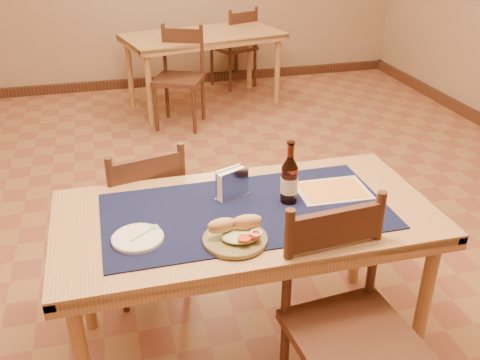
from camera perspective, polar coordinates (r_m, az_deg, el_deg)
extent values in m
cube|color=#90643F|center=(3.33, -3.10, -7.78)|extent=(6.00, 7.00, 0.02)
cylinder|color=#A67F4E|center=(2.53, 19.01, -12.38)|extent=(0.06, 0.06, 0.71)
cylinder|color=#A67F4E|center=(2.70, -16.41, -9.09)|extent=(0.06, 0.06, 0.71)
cylinder|color=#A67F4E|center=(2.96, 12.52, -4.96)|extent=(0.06, 0.06, 0.71)
cube|color=#A67F4E|center=(2.28, 0.64, -3.81)|extent=(1.60, 0.80, 0.04)
cube|color=#0F1439|center=(2.26, 0.65, -3.31)|extent=(1.20, 0.60, 0.01)
cube|color=#462619|center=(6.44, -9.68, 10.28)|extent=(6.00, 0.06, 0.10)
cylinder|color=#A67F4E|center=(5.14, -9.65, 9.45)|extent=(0.06, 0.06, 0.71)
cylinder|color=#A67F4E|center=(5.69, 3.99, 11.53)|extent=(0.06, 0.06, 0.71)
cylinder|color=#A67F4E|center=(5.71, -11.67, 11.08)|extent=(0.06, 0.06, 0.71)
cylinder|color=#A67F4E|center=(6.21, 1.01, 12.94)|extent=(0.06, 0.06, 0.71)
cube|color=#A67F4E|center=(5.56, -3.98, 15.13)|extent=(1.68, 1.09, 0.04)
cylinder|color=#462619|center=(3.19, -8.27, -4.91)|extent=(0.04, 0.04, 0.44)
cylinder|color=#462619|center=(3.11, -14.38, -6.45)|extent=(0.04, 0.04, 0.44)
cylinder|color=#462619|center=(2.91, -5.77, -8.22)|extent=(0.04, 0.04, 0.44)
cylinder|color=#462619|center=(2.83, -12.46, -10.04)|extent=(0.04, 0.04, 0.44)
cube|color=#462619|center=(2.88, -10.58, -3.72)|extent=(0.50, 0.50, 0.04)
cube|color=#462619|center=(2.56, -9.89, 0.93)|extent=(0.35, 0.11, 0.14)
cylinder|color=#462619|center=(2.67, -6.13, -0.52)|extent=(0.04, 0.04, 0.45)
cylinder|color=#462619|center=(2.58, -13.38, -2.25)|extent=(0.04, 0.04, 0.45)
cylinder|color=#462619|center=(2.47, 13.05, -16.14)|extent=(0.04, 0.04, 0.47)
cube|color=#462619|center=(2.12, 12.00, -16.15)|extent=(0.48, 0.48, 0.04)
cube|color=#462619|center=(2.02, 10.14, -5.02)|extent=(0.38, 0.07, 0.15)
cylinder|color=#462619|center=(2.02, 5.11, -9.07)|extent=(0.04, 0.04, 0.48)
cylinder|color=#462619|center=(2.18, 14.22, -6.82)|extent=(0.04, 0.04, 0.48)
cylinder|color=#462619|center=(5.04, -8.96, 7.59)|extent=(0.04, 0.04, 0.45)
cylinder|color=#462619|center=(4.94, -4.91, 7.43)|extent=(0.04, 0.04, 0.45)
cylinder|color=#462619|center=(5.37, -7.80, 8.91)|extent=(0.04, 0.04, 0.45)
cylinder|color=#462619|center=(5.27, -3.97, 8.77)|extent=(0.04, 0.04, 0.45)
cube|color=#462619|center=(5.08, -6.55, 10.62)|extent=(0.56, 0.56, 0.04)
cube|color=#462619|center=(5.17, -6.19, 14.99)|extent=(0.34, 0.18, 0.14)
cylinder|color=#462619|center=(5.25, -8.09, 13.71)|extent=(0.04, 0.04, 0.46)
cylinder|color=#462619|center=(5.16, -4.11, 13.65)|extent=(0.04, 0.04, 0.46)
cylinder|color=#462619|center=(6.57, -0.39, 12.57)|extent=(0.04, 0.04, 0.45)
cylinder|color=#462619|center=(6.37, -3.01, 12.05)|extent=(0.04, 0.04, 0.45)
cylinder|color=#462619|center=(6.30, 1.61, 11.90)|extent=(0.04, 0.04, 0.45)
cylinder|color=#462619|center=(6.09, -1.07, 11.35)|extent=(0.04, 0.04, 0.45)
cube|color=#462619|center=(6.27, -0.73, 13.95)|extent=(0.54, 0.54, 0.04)
cube|color=#462619|center=(6.05, 0.37, 16.82)|extent=(0.34, 0.16, 0.14)
cylinder|color=#462619|center=(6.18, 1.73, 15.91)|extent=(0.04, 0.04, 0.46)
cylinder|color=#462619|center=(5.97, -1.05, 15.50)|extent=(0.04, 0.04, 0.46)
cylinder|color=brown|center=(2.06, -0.53, -6.35)|extent=(0.25, 0.25, 0.01)
torus|color=brown|center=(2.06, -0.53, -6.23)|extent=(0.25, 0.25, 0.01)
ellipsoid|color=beige|center=(2.05, 0.10, -5.91)|extent=(0.15, 0.12, 0.03)
ellipsoid|color=tan|center=(2.04, -1.98, -4.91)|extent=(0.11, 0.06, 0.06)
ellipsoid|color=tan|center=(2.06, 0.78, -4.55)|extent=(0.11, 0.05, 0.06)
cylinder|color=red|center=(2.00, 0.48, -6.24)|extent=(0.05, 0.05, 0.01)
cylinder|color=red|center=(2.02, 1.60, -5.92)|extent=(0.05, 0.05, 0.01)
torus|color=white|center=(2.02, 1.73, -5.65)|extent=(0.05, 0.05, 0.01)
cylinder|color=silver|center=(2.11, -10.86, -6.13)|extent=(0.20, 0.20, 0.01)
torus|color=silver|center=(2.10, -10.87, -6.00)|extent=(0.20, 0.20, 0.01)
cube|color=#80C46C|center=(2.11, -10.51, -5.76)|extent=(0.09, 0.07, 0.00)
cube|color=#80C46C|center=(2.15, -9.13, -4.97)|extent=(0.04, 0.04, 0.00)
cylinder|color=#43190C|center=(2.30, 5.26, -0.50)|extent=(0.07, 0.07, 0.16)
cone|color=#43190C|center=(2.25, 5.37, 1.83)|extent=(0.07, 0.07, 0.04)
cylinder|color=#43190C|center=(2.23, 5.43, 3.09)|extent=(0.03, 0.03, 0.07)
cylinder|color=#43190C|center=(2.21, 5.47, 3.96)|extent=(0.03, 0.03, 0.01)
cylinder|color=#F0E9C0|center=(2.30, 5.26, -0.50)|extent=(0.07, 0.07, 0.07)
cube|color=silver|center=(2.37, -0.84, -1.72)|extent=(0.16, 0.11, 0.00)
cube|color=silver|center=(2.32, -0.48, -0.48)|extent=(0.13, 0.06, 0.13)
cube|color=silver|center=(2.35, -1.21, -0.05)|extent=(0.13, 0.06, 0.13)
cube|color=white|center=(2.34, -0.85, -0.38)|extent=(0.14, 0.09, 0.12)
cube|color=#437ED7|center=(2.32, -0.55, -0.29)|extent=(0.09, 0.04, 0.04)
cube|color=beige|center=(2.45, 9.84, -1.10)|extent=(0.32, 0.24, 0.00)
cube|color=orange|center=(2.44, 9.84, -1.04)|extent=(0.28, 0.20, 0.00)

